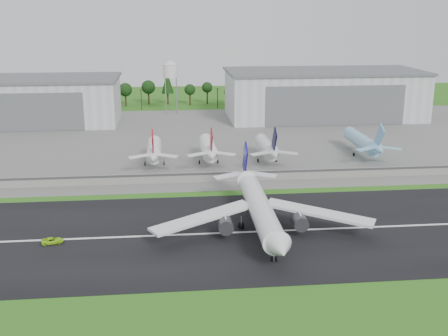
{
  "coord_description": "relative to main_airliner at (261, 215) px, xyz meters",
  "views": [
    {
      "loc": [
        -7.79,
        -123.87,
        55.59
      ],
      "look_at": [
        9.21,
        40.0,
        9.0
      ],
      "focal_mm": 45.0,
      "sensor_mm": 36.0,
      "label": 1
    }
  ],
  "objects": [
    {
      "name": "treeline",
      "position": [
        -15.49,
        205.44,
        -4.89
      ],
      "size": [
        320.0,
        16.0,
        22.0
      ],
      "primitive_type": null,
      "color": "black",
      "rests_on": "ground"
    },
    {
      "name": "hangar_west",
      "position": [
        -95.49,
        155.35,
        6.74
      ],
      "size": [
        97.0,
        44.0,
        23.2
      ],
      "color": "silver",
      "rests_on": "ground"
    },
    {
      "name": "blast_fence",
      "position": [
        -15.49,
        45.42,
        -3.09
      ],
      "size": [
        240.0,
        0.61,
        3.5
      ],
      "color": "gray",
      "rests_on": "ground"
    },
    {
      "name": "hangar_east",
      "position": [
        59.51,
        155.35,
        7.73
      ],
      "size": [
        102.0,
        47.0,
        25.2
      ],
      "color": "silver",
      "rests_on": "ground"
    },
    {
      "name": "parked_jet_skyblue",
      "position": [
        52.94,
        71.97,
        1.08
      ],
      "size": [
        7.36,
        37.29,
        16.52
      ],
      "color": "#86C4E7",
      "rests_on": "ground"
    },
    {
      "name": "runway",
      "position": [
        -15.49,
        0.44,
        -4.84
      ],
      "size": [
        320.0,
        60.0,
        0.1
      ],
      "primitive_type": "cube",
      "color": "black",
      "rests_on": "ground"
    },
    {
      "name": "main_airliner",
      "position": [
        0.0,
        0.0,
        0.0
      ],
      "size": [
        57.28,
        59.07,
        18.17
      ],
      "rotation": [
        0.0,
        0.0,
        3.13
      ],
      "color": "white",
      "rests_on": "runway"
    },
    {
      "name": "runway_centerline",
      "position": [
        -15.49,
        0.44,
        -4.78
      ],
      "size": [
        220.0,
        1.0,
        0.02
      ],
      "primitive_type": "cube",
      "color": "white",
      "rests_on": "runway"
    },
    {
      "name": "parked_jet_red_b",
      "position": [
        -8.13,
        66.99,
        1.2
      ],
      "size": [
        7.36,
        31.29,
        16.6
      ],
      "color": "white",
      "rests_on": "ground"
    },
    {
      "name": "ground",
      "position": [
        -15.49,
        -9.56,
        -4.89
      ],
      "size": [
        600.0,
        600.0,
        0.0
      ],
      "primitive_type": "plane",
      "color": "#2B5D16",
      "rests_on": "ground"
    },
    {
      "name": "water_tower",
      "position": [
        -20.49,
        175.44,
        19.66
      ],
      "size": [
        8.4,
        8.4,
        29.4
      ],
      "color": "#99999E",
      "rests_on": "ground"
    },
    {
      "name": "parked_jet_navy",
      "position": [
        14.04,
        66.94,
        0.96
      ],
      "size": [
        7.36,
        31.29,
        16.34
      ],
      "color": "silver",
      "rests_on": "ground"
    },
    {
      "name": "parked_jet_red_a",
      "position": [
        -28.24,
        66.96,
        1.04
      ],
      "size": [
        7.36,
        31.29,
        16.42
      ],
      "color": "white",
      "rests_on": "ground"
    },
    {
      "name": "apron",
      "position": [
        -15.49,
        110.44,
        -4.84
      ],
      "size": [
        320.0,
        150.0,
        0.1
      ],
      "primitive_type": "cube",
      "color": "slate",
      "rests_on": "ground"
    },
    {
      "name": "ground_vehicle",
      "position": [
        -52.14,
        -1.84,
        -4.05
      ],
      "size": [
        5.74,
        3.52,
        1.48
      ],
      "primitive_type": "imported",
      "rotation": [
        0.0,
        0.0,
        1.78
      ],
      "color": "#A3E81B",
      "rests_on": "runway"
    },
    {
      "name": "utility_poles",
      "position": [
        -15.49,
        190.44,
        -4.89
      ],
      "size": [
        230.0,
        3.0,
        12.0
      ],
      "primitive_type": null,
      "color": "black",
      "rests_on": "ground"
    }
  ]
}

